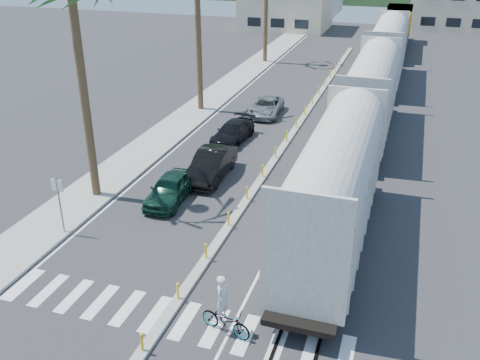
# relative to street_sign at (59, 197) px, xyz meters

# --- Properties ---
(ground) EXTENTS (140.00, 140.00, 0.00)m
(ground) POSITION_rel_street_sign_xyz_m (7.30, -2.00, -1.97)
(ground) COLOR #28282B
(ground) RESTS_ON ground
(sidewalk) EXTENTS (3.00, 90.00, 0.15)m
(sidewalk) POSITION_rel_street_sign_xyz_m (-1.20, 23.00, -1.90)
(sidewalk) COLOR gray
(sidewalk) RESTS_ON ground
(rails) EXTENTS (1.56, 100.00, 0.06)m
(rails) POSITION_rel_street_sign_xyz_m (12.30, 26.00, -1.94)
(rails) COLOR black
(rails) RESTS_ON ground
(median) EXTENTS (0.45, 60.00, 0.85)m
(median) POSITION_rel_street_sign_xyz_m (7.30, 17.96, -1.88)
(median) COLOR gray
(median) RESTS_ON ground
(crosswalk) EXTENTS (14.00, 2.20, 0.01)m
(crosswalk) POSITION_rel_street_sign_xyz_m (7.30, -4.00, -1.97)
(crosswalk) COLOR silver
(crosswalk) RESTS_ON ground
(lane_markings) EXTENTS (9.42, 90.00, 0.01)m
(lane_markings) POSITION_rel_street_sign_xyz_m (5.15, 23.00, -1.97)
(lane_markings) COLOR silver
(lane_markings) RESTS_ON ground
(freight_train) EXTENTS (3.00, 60.94, 5.85)m
(freight_train) POSITION_rel_street_sign_xyz_m (12.30, 23.50, 0.93)
(freight_train) COLOR #A7A499
(freight_train) RESTS_ON ground
(street_sign) EXTENTS (0.60, 0.08, 3.00)m
(street_sign) POSITION_rel_street_sign_xyz_m (0.00, 0.00, 0.00)
(street_sign) COLOR slate
(street_sign) RESTS_ON ground
(car_lead) EXTENTS (2.19, 4.48, 1.46)m
(car_lead) POSITION_rel_street_sign_xyz_m (3.39, 4.71, -1.24)
(car_lead) COLOR #113325
(car_lead) RESTS_ON ground
(car_second) EXTENTS (1.99, 5.07, 1.64)m
(car_second) POSITION_rel_street_sign_xyz_m (4.41, 8.20, -1.15)
(car_second) COLOR black
(car_second) RESTS_ON ground
(car_third) EXTENTS (2.65, 4.92, 1.34)m
(car_third) POSITION_rel_street_sign_xyz_m (3.70, 14.20, -1.30)
(car_third) COLOR black
(car_third) RESTS_ON ground
(car_rear) EXTENTS (2.77, 4.96, 1.30)m
(car_rear) POSITION_rel_street_sign_xyz_m (4.34, 20.51, -1.32)
(car_rear) COLOR #97999C
(car_rear) RESTS_ON ground
(cyclist) EXTENTS (1.66, 2.36, 2.41)m
(cyclist) POSITION_rel_street_sign_xyz_m (9.65, -4.09, -1.21)
(cyclist) COLOR #9EA0A5
(cyclist) RESTS_ON ground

